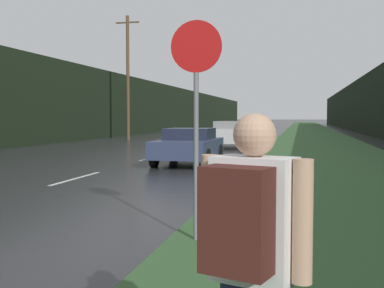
% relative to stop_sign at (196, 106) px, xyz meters
% --- Properties ---
extents(grass_verge, '(6.00, 240.00, 0.02)m').
position_rel_stop_sign_xyz_m(grass_verge, '(2.60, 33.59, -1.88)').
color(grass_verge, '#33562D').
rests_on(grass_verge, ground_plane).
extents(lane_stripe_c, '(0.12, 3.00, 0.01)m').
position_rel_stop_sign_xyz_m(lane_stripe_c, '(-4.73, 5.92, -1.88)').
color(lane_stripe_c, silver).
rests_on(lane_stripe_c, ground_plane).
extents(lane_stripe_d, '(0.12, 3.00, 0.01)m').
position_rel_stop_sign_xyz_m(lane_stripe_d, '(-4.73, 12.92, -1.88)').
color(lane_stripe_d, silver).
rests_on(lane_stripe_d, ground_plane).
extents(treeline_far_side, '(2.00, 140.00, 5.50)m').
position_rel_stop_sign_xyz_m(treeline_far_side, '(-15.06, 43.59, 0.86)').
color(treeline_far_side, black).
rests_on(treeline_far_side, ground_plane).
extents(treeline_near_side, '(2.00, 140.00, 5.93)m').
position_rel_stop_sign_xyz_m(treeline_near_side, '(8.60, 43.59, 1.08)').
color(treeline_near_side, black).
rests_on(treeline_near_side, ground_plane).
extents(utility_pole_far, '(1.80, 0.24, 9.17)m').
position_rel_stop_sign_xyz_m(utility_pole_far, '(-11.13, 27.46, 2.83)').
color(utility_pole_far, '#4C3823').
rests_on(utility_pole_far, ground_plane).
extents(stop_sign, '(0.71, 0.07, 3.05)m').
position_rel_stop_sign_xyz_m(stop_sign, '(0.00, 0.00, 0.00)').
color(stop_sign, slate).
rests_on(stop_sign, ground_plane).
extents(hitchhiker_with_backpack, '(0.58, 0.51, 1.76)m').
position_rel_stop_sign_xyz_m(hitchhiker_with_backpack, '(1.17, -4.07, -0.88)').
color(hitchhiker_with_backpack, '#1E2847').
rests_on(hitchhiker_with_backpack, ground_plane).
extents(car_passing_near, '(2.02, 4.13, 1.31)m').
position_rel_stop_sign_xyz_m(car_passing_near, '(-2.57, 10.58, -1.20)').
color(car_passing_near, '#2D3856').
rests_on(car_passing_near, ground_plane).
extents(car_passing_far, '(1.86, 4.61, 1.48)m').
position_rel_stop_sign_xyz_m(car_passing_far, '(-2.57, 20.56, -1.12)').
color(car_passing_far, '#BCBCBC').
rests_on(car_passing_far, ground_plane).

